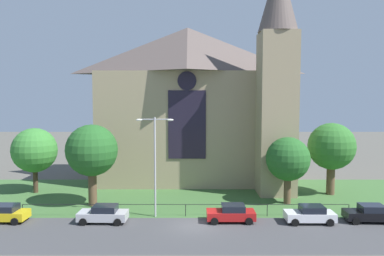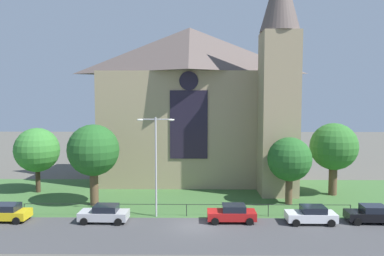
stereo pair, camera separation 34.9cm
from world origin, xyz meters
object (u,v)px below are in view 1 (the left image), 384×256
at_px(parked_car_yellow, 5,213).
at_px(parked_car_black, 372,214).
at_px(parked_car_white, 312,214).
at_px(tree_right_near, 289,159).
at_px(parked_car_silver, 105,214).
at_px(tree_left_far, 36,150).
at_px(parked_car_red, 233,213).
at_px(tree_right_far, 333,147).
at_px(tree_left_near, 93,151).
at_px(streetlamp_near, 156,155).
at_px(church_building, 195,102).

xyz_separation_m(parked_car_yellow, parked_car_black, (32.00, -0.01, 0.00)).
height_order(parked_car_yellow, parked_car_white, same).
bearing_deg(tree_right_near, parked_car_silver, -161.27).
relative_size(tree_left_far, parked_car_red, 1.77).
bearing_deg(parked_car_white, tree_right_far, -118.27).
bearing_deg(parked_car_black, tree_left_near, -8.97).
height_order(streetlamp_near, parked_car_yellow, streetlamp_near).
bearing_deg(parked_car_silver, parked_car_red, -177.21).
bearing_deg(tree_left_near, parked_car_red, -20.66).
relative_size(church_building, tree_right_near, 3.80).
xyz_separation_m(tree_right_far, parked_car_red, (-12.14, -9.38, -4.63)).
height_order(parked_car_white, parked_car_black, same).
bearing_deg(parked_car_white, parked_car_yellow, -0.00).
bearing_deg(parked_car_red, parked_car_white, 177.33).
relative_size(tree_right_far, streetlamp_near, 0.89).
distance_m(church_building, tree_right_far, 17.86).
distance_m(tree_left_far, streetlamp_near, 17.03).
height_order(church_building, parked_car_red, church_building).
bearing_deg(tree_left_far, tree_right_far, -1.33).
bearing_deg(parked_car_yellow, parked_car_silver, -179.96).
relative_size(parked_car_white, parked_car_black, 0.99).
height_order(parked_car_red, parked_car_white, same).
distance_m(tree_right_far, parked_car_silver, 25.58).
relative_size(tree_left_near, parked_car_silver, 1.92).
bearing_deg(tree_right_far, streetlamp_near, -157.09).
height_order(tree_right_far, tree_right_near, tree_right_far).
distance_m(tree_right_near, parked_car_black, 9.00).
bearing_deg(church_building, streetlamp_near, -102.73).
relative_size(tree_left_far, parked_car_yellow, 1.75).
height_order(tree_right_far, parked_car_red, tree_right_far).
bearing_deg(tree_right_far, parked_car_red, -142.31).
distance_m(tree_right_far, parked_car_yellow, 33.72).
height_order(tree_left_far, parked_car_black, tree_left_far).
xyz_separation_m(tree_right_far, tree_right_near, (-5.79, -3.65, -0.82)).
bearing_deg(parked_car_white, tree_right_near, -85.12).
distance_m(tree_right_near, parked_car_red, 9.36).
bearing_deg(church_building, tree_right_far, -26.38).
bearing_deg(tree_right_near, parked_car_red, -137.95).
relative_size(parked_car_silver, parked_car_black, 1.00).
bearing_deg(parked_car_red, church_building, -79.23).
bearing_deg(tree_left_far, parked_car_black, -16.96).
height_order(tree_left_far, tree_right_near, tree_left_far).
bearing_deg(church_building, tree_left_far, -159.26).
height_order(church_building, tree_left_near, church_building).
distance_m(church_building, streetlamp_near, 16.65).
distance_m(tree_left_near, streetlamp_near, 7.64).
xyz_separation_m(tree_left_near, tree_right_near, (19.80, 0.65, -0.97)).
distance_m(tree_left_near, tree_left_far, 9.41).
relative_size(parked_car_yellow, parked_car_black, 0.99).
distance_m(parked_car_silver, parked_car_red, 11.13).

